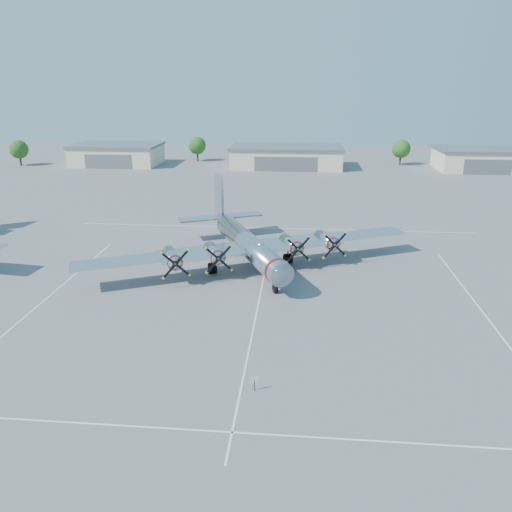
# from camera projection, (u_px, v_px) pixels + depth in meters

# --- Properties ---
(ground) EXTENTS (260.00, 260.00, 0.00)m
(ground) POSITION_uv_depth(u_px,v_px,m) (260.00, 294.00, 52.70)
(ground) COLOR #59595C
(ground) RESTS_ON ground
(parking_lines) EXTENTS (60.00, 50.08, 0.01)m
(parking_lines) POSITION_uv_depth(u_px,v_px,m) (259.00, 301.00, 51.06)
(parking_lines) COLOR silver
(parking_lines) RESTS_ON ground
(hangar_west) EXTENTS (22.60, 14.60, 5.40)m
(hangar_west) POSITION_uv_depth(u_px,v_px,m) (117.00, 154.00, 132.59)
(hangar_west) COLOR beige
(hangar_west) RESTS_ON ground
(hangar_center) EXTENTS (28.60, 14.60, 5.40)m
(hangar_center) POSITION_uv_depth(u_px,v_px,m) (286.00, 156.00, 128.75)
(hangar_center) COLOR beige
(hangar_center) RESTS_ON ground
(hangar_east) EXTENTS (20.60, 14.60, 5.40)m
(hangar_east) POSITION_uv_depth(u_px,v_px,m) (478.00, 159.00, 124.65)
(hangar_east) COLOR beige
(hangar_east) RESTS_ON ground
(tree_far_west) EXTENTS (4.80, 4.80, 6.64)m
(tree_far_west) POSITION_uv_depth(u_px,v_px,m) (19.00, 149.00, 130.50)
(tree_far_west) COLOR #382619
(tree_far_west) RESTS_ON ground
(tree_west) EXTENTS (4.80, 4.80, 6.64)m
(tree_west) POSITION_uv_depth(u_px,v_px,m) (197.00, 146.00, 137.92)
(tree_west) COLOR #382619
(tree_west) RESTS_ON ground
(tree_east) EXTENTS (4.80, 4.80, 6.64)m
(tree_east) POSITION_uv_depth(u_px,v_px,m) (401.00, 149.00, 131.35)
(tree_east) COLOR #382619
(tree_east) RESTS_ON ground
(main_bomber_b29) EXTENTS (48.65, 42.39, 9.00)m
(main_bomber_b29) POSITION_uv_depth(u_px,v_px,m) (246.00, 263.00, 61.53)
(main_bomber_b29) COLOR silver
(main_bomber_b29) RESTS_ON ground
(info_placard) EXTENTS (0.56, 0.23, 1.11)m
(info_placard) POSITION_uv_depth(u_px,v_px,m) (255.00, 381.00, 36.09)
(info_placard) COLOR black
(info_placard) RESTS_ON ground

